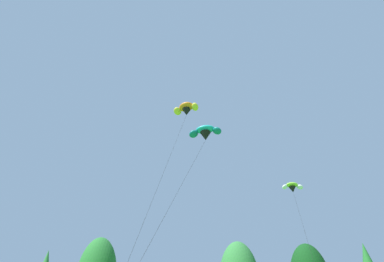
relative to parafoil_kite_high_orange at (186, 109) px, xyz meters
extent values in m
ellipsoid|color=orange|center=(-0.01, -0.02, 0.30)|extent=(1.76, 1.34, 1.01)
ellipsoid|color=yellow|center=(1.00, -0.17, 0.01)|extent=(0.98, 1.07, 1.11)
ellipsoid|color=yellow|center=(-1.01, 0.12, 0.01)|extent=(1.11, 1.05, 1.11)
cone|color=black|center=(0.01, 0.08, -0.32)|extent=(1.03, 1.03, 0.78)
cylinder|color=black|center=(0.24, -6.86, -10.71)|extent=(0.47, 13.89, 20.00)
ellipsoid|color=#93D633|center=(10.01, 9.48, -5.82)|extent=(1.55, 1.15, 0.71)
ellipsoid|color=white|center=(10.85, 9.71, -6.07)|extent=(0.91, 0.84, 0.83)
ellipsoid|color=white|center=(9.17, 9.25, -6.07)|extent=(0.78, 0.84, 0.83)
cone|color=black|center=(9.99, 9.55, -6.35)|extent=(0.96, 0.96, 0.67)
cylinder|color=black|center=(9.76, 0.73, -13.70)|extent=(0.47, 17.66, 14.03)
ellipsoid|color=teal|center=(2.88, -4.28, -5.69)|extent=(1.60, 0.92, 0.81)
ellipsoid|color=#0F666B|center=(3.88, -4.28, -5.97)|extent=(0.98, 0.79, 0.94)
ellipsoid|color=#0F666B|center=(1.88, -4.28, -5.97)|extent=(0.98, 0.79, 0.94)
cone|color=black|center=(2.88, -4.20, -6.30)|extent=(0.90, 0.90, 0.77)
cylinder|color=black|center=(1.68, -9.00, -13.70)|extent=(2.42, 9.61, 14.03)
camera|label=1|loc=(7.48, -26.48, -20.22)|focal=29.96mm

